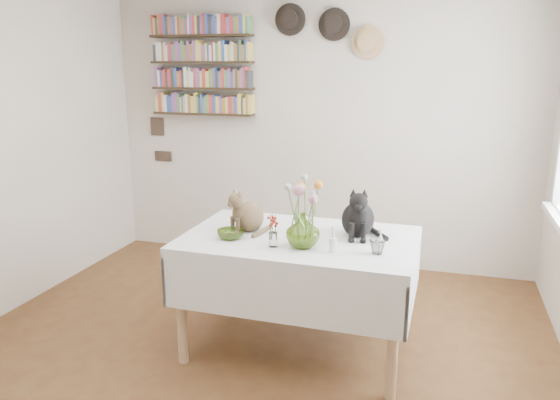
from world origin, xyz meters
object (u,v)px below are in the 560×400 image
(tabby_cat, at_px, (250,209))
(flower_vase, at_px, (303,230))
(dining_table, at_px, (299,265))
(bookshelf_unit, at_px, (202,66))
(black_cat, at_px, (358,210))

(tabby_cat, bearing_deg, flower_vase, 6.96)
(dining_table, bearing_deg, flower_vase, -69.50)
(dining_table, bearing_deg, tabby_cat, 173.62)
(flower_vase, relative_size, bookshelf_unit, 0.21)
(tabby_cat, relative_size, flower_vase, 1.40)
(black_cat, bearing_deg, dining_table, -168.33)
(dining_table, bearing_deg, bookshelf_unit, 130.43)
(tabby_cat, xyz_separation_m, flower_vase, (0.42, -0.23, -0.04))
(flower_vase, distance_m, bookshelf_unit, 2.52)
(tabby_cat, distance_m, black_cat, 0.71)
(tabby_cat, distance_m, flower_vase, 0.48)
(dining_table, relative_size, black_cat, 4.35)
(dining_table, height_order, bookshelf_unit, bookshelf_unit)
(dining_table, relative_size, tabby_cat, 4.98)
(flower_vase, bearing_deg, black_cat, 48.55)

